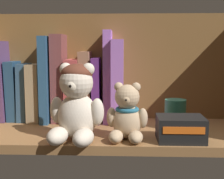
# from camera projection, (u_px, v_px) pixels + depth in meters

# --- Properties ---
(shelf_board) EXTENTS (0.70, 0.26, 0.02)m
(shelf_board) POSITION_uv_depth(u_px,v_px,m) (106.00, 134.00, 0.77)
(shelf_board) COLOR olive
(shelf_board) RESTS_ON ground
(shelf_back_panel) EXTENTS (0.73, 0.01, 0.31)m
(shelf_back_panel) POSITION_uv_depth(u_px,v_px,m) (109.00, 70.00, 0.88)
(shelf_back_panel) COLOR brown
(shelf_back_panel) RESTS_ON ground
(book_1) EXTENTS (0.03, 0.10, 0.21)m
(book_1) POSITION_uv_depth(u_px,v_px,m) (3.00, 81.00, 0.87)
(book_1) COLOR #51365D
(book_1) RESTS_ON shelf_board
(book_2) EXTENTS (0.03, 0.09, 0.16)m
(book_2) POSITION_uv_depth(u_px,v_px,m) (15.00, 90.00, 0.87)
(book_2) COLOR navy
(book_2) RESTS_ON shelf_board
(book_3) EXTENTS (0.03, 0.10, 0.15)m
(book_3) POSITION_uv_depth(u_px,v_px,m) (26.00, 92.00, 0.87)
(book_3) COLOR #2F4F6D
(book_3) RESTS_ON shelf_board
(book_4) EXTENTS (0.03, 0.12, 0.15)m
(book_4) POSITION_uv_depth(u_px,v_px,m) (38.00, 92.00, 0.87)
(book_4) COLOR #9A8360
(book_4) RESTS_ON shelf_board
(book_5) EXTENTS (0.02, 0.14, 0.23)m
(book_5) POSITION_uv_depth(u_px,v_px,m) (49.00, 79.00, 0.86)
(book_5) COLOR #2A5277
(book_5) RESTS_ON shelf_board
(book_6) EXTENTS (0.03, 0.11, 0.23)m
(book_6) POSITION_uv_depth(u_px,v_px,m) (60.00, 78.00, 0.86)
(book_6) COLOR brown
(book_6) RESTS_ON shelf_board
(book_7) EXTENTS (0.04, 0.14, 0.17)m
(book_7) POSITION_uv_depth(u_px,v_px,m) (74.00, 90.00, 0.86)
(book_7) COLOR #B54545
(book_7) RESTS_ON shelf_board
(book_8) EXTENTS (0.03, 0.12, 0.19)m
(book_8) POSITION_uv_depth(u_px,v_px,m) (87.00, 86.00, 0.86)
(book_8) COLOR #95664B
(book_8) RESTS_ON shelf_board
(book_9) EXTENTS (0.02, 0.13, 0.17)m
(book_9) POSITION_uv_depth(u_px,v_px,m) (97.00, 89.00, 0.86)
(book_9) COLOR #5A2872
(book_9) RESTS_ON shelf_board
(book_10) EXTENTS (0.02, 0.12, 0.24)m
(book_10) POSITION_uv_depth(u_px,v_px,m) (106.00, 76.00, 0.86)
(book_10) COLOR #A968C7
(book_10) RESTS_ON shelf_board
(book_11) EXTENTS (0.03, 0.15, 0.22)m
(book_11) POSITION_uv_depth(u_px,v_px,m) (118.00, 81.00, 0.86)
(book_11) COLOR #A468C1
(book_11) RESTS_ON shelf_board
(teddy_bear_larger) EXTENTS (0.12, 0.13, 0.16)m
(teddy_bear_larger) POSITION_uv_depth(u_px,v_px,m) (76.00, 104.00, 0.67)
(teddy_bear_larger) COLOR beige
(teddy_bear_larger) RESTS_ON shelf_board
(teddy_bear_smaller) EXTENTS (0.09, 0.09, 0.12)m
(teddy_bear_smaller) POSITION_uv_depth(u_px,v_px,m) (127.00, 115.00, 0.68)
(teddy_bear_smaller) COLOR tan
(teddy_bear_smaller) RESTS_ON shelf_board
(pillar_candle) EXTENTS (0.05, 0.05, 0.07)m
(pillar_candle) POSITION_uv_depth(u_px,v_px,m) (175.00, 114.00, 0.78)
(pillar_candle) COLOR #2D7A66
(pillar_candle) RESTS_ON shelf_board
(small_product_box) EXTENTS (0.10, 0.08, 0.05)m
(small_product_box) POSITION_uv_depth(u_px,v_px,m) (180.00, 129.00, 0.68)
(small_product_box) COLOR black
(small_product_box) RESTS_ON shelf_board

